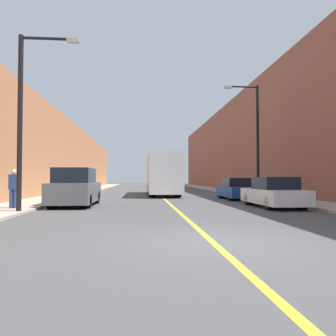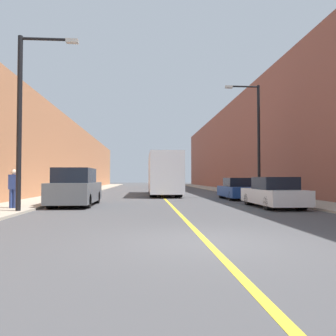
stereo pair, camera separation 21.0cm
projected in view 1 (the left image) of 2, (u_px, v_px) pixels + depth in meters
The scene contains 13 objects.
ground_plane at pixel (212, 242), 7.31m from camera, with size 200.00×200.00×0.00m, color #474749.
sidewalk_left at pixel (87, 190), 36.57m from camera, with size 2.86×72.00×0.10m, color #A89E8C.
sidewalk_right at pixel (221, 190), 37.83m from camera, with size 2.86×72.00×0.10m, color #A89E8C.
building_row_left at pixel (56, 157), 36.40m from camera, with size 4.00×72.00×7.59m, color #B2724C.
building_row_right at pixel (250, 144), 38.27m from camera, with size 4.00×72.00×10.76m, color brown.
road_center_line at pixel (155, 191), 37.19m from camera, with size 0.16×72.00×0.01m, color gold.
bus at pixel (162, 174), 27.72m from camera, with size 2.43×10.28×3.39m.
parked_suv_left at pixel (75, 188), 16.86m from camera, with size 2.01×4.87×1.94m.
car_right_near at pixel (274, 194), 16.08m from camera, with size 1.85×4.59×1.48m.
car_right_mid at pixel (237, 190), 22.09m from camera, with size 1.90×4.25×1.45m.
street_lamp_left at pixel (25, 110), 13.35m from camera, with size 2.45×0.24×7.20m.
street_lamp_right at pixel (255, 134), 22.81m from camera, with size 2.45×0.24×7.81m.
pedestrian at pixel (13, 188), 14.46m from camera, with size 0.38×0.24×1.73m.
Camera 1 is at (-1.60, -7.25, 1.43)m, focal length 35.00 mm.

